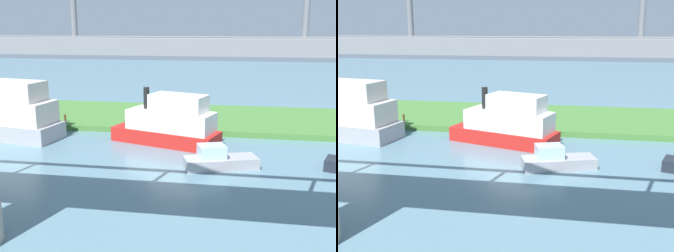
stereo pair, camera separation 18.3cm
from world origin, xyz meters
The scene contains 7 objects.
ground_plane centered at (0.00, 0.00, 0.00)m, with size 160.00×160.00×0.00m, color slate.
grassy_bank centered at (0.00, -6.00, 0.25)m, with size 80.00×12.00×0.50m, color #427533.
person_on_bank centered at (2.78, -2.44, 1.20)m, with size 0.41×0.41×1.39m.
mooring_post centered at (9.01, -1.14, 0.85)m, with size 0.20×0.20×0.70m, color brown.
motorboat_white centered at (12.49, 2.98, 1.94)m, with size 10.70×5.15×5.24m.
houseboat_blue centered at (-1.34, 2.65, 1.62)m, with size 9.02×5.37×4.37m.
riverboat_paddlewheel centered at (-5.54, 7.93, 0.57)m, with size 5.07×3.12×1.59m.
Camera 2 is at (-6.81, 33.86, 9.05)m, focal length 44.21 mm.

